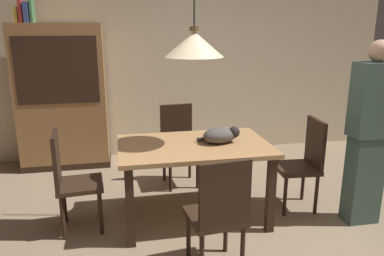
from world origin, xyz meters
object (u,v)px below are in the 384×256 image
(chair_left_side, at_px, (70,177))
(hutch_bookcase, at_px, (62,100))
(chair_near_front, at_px, (219,211))
(book_green_slim, at_px, (32,12))
(chair_far_back, at_px, (179,141))
(dining_table, at_px, (194,154))
(pendant_lamp, at_px, (194,44))
(book_blue_wide, at_px, (27,12))
(book_red_tall, at_px, (22,11))
(book_yellow_short, at_px, (17,15))
(person_standing, at_px, (369,135))
(cat_sleeping, at_px, (221,135))
(chair_right_side, at_px, (304,160))

(chair_left_side, height_order, hutch_bookcase, hutch_bookcase)
(chair_near_front, distance_m, book_green_slim, 3.41)
(chair_near_front, distance_m, chair_far_back, 1.76)
(chair_far_back, xyz_separation_m, book_green_slim, (-1.63, 0.85, 1.47))
(dining_table, bearing_deg, pendant_lamp, 180.00)
(book_blue_wide, bearing_deg, dining_table, -45.52)
(dining_table, relative_size, book_red_tall, 5.00)
(dining_table, height_order, book_yellow_short, book_yellow_short)
(chair_near_front, xyz_separation_m, pendant_lamp, (-0.01, 0.88, 1.15))
(person_standing, bearing_deg, book_blue_wide, 147.13)
(chair_left_side, distance_m, book_green_slim, 2.33)
(cat_sleeping, relative_size, book_red_tall, 1.43)
(cat_sleeping, bearing_deg, chair_left_side, -179.95)
(chair_left_side, xyz_separation_m, book_yellow_short, (-0.69, 1.73, 1.43))
(chair_right_side, xyz_separation_m, book_yellow_short, (-2.94, 1.73, 1.43))
(book_blue_wide, distance_m, person_standing, 4.02)
(dining_table, distance_m, book_blue_wide, 2.75)
(book_red_tall, height_order, person_standing, book_red_tall)
(chair_right_side, relative_size, cat_sleeping, 2.32)
(chair_right_side, distance_m, book_green_slim, 3.58)
(hutch_bookcase, distance_m, book_blue_wide, 1.12)
(book_blue_wide, bearing_deg, person_standing, -32.87)
(book_yellow_short, bearing_deg, dining_table, -43.56)
(dining_table, distance_m, cat_sleeping, 0.32)
(pendant_lamp, relative_size, book_green_slim, 5.00)
(chair_right_side, xyz_separation_m, person_standing, (0.42, -0.36, 0.35))
(dining_table, distance_m, pendant_lamp, 1.01)
(dining_table, bearing_deg, chair_far_back, 90.49)
(chair_left_side, xyz_separation_m, book_green_slim, (-0.51, 1.73, 1.47))
(book_yellow_short, bearing_deg, person_standing, -31.93)
(book_red_tall, xyz_separation_m, book_green_slim, (0.12, 0.00, -0.01))
(pendant_lamp, distance_m, person_standing, 1.78)
(chair_far_back, height_order, person_standing, person_standing)
(chair_near_front, bearing_deg, person_standing, 18.27)
(chair_far_back, bearing_deg, book_blue_wide, 153.34)
(book_red_tall, height_order, book_green_slim, book_red_tall)
(cat_sleeping, xyz_separation_m, book_blue_wide, (-1.95, 1.73, 1.14))
(cat_sleeping, distance_m, person_standing, 1.34)
(book_blue_wide, bearing_deg, chair_left_side, -71.92)
(book_red_tall, bearing_deg, book_yellow_short, 180.00)
(chair_near_front, relative_size, chair_left_side, 1.00)
(dining_table, relative_size, hutch_bookcase, 0.76)
(chair_near_front, relative_size, pendant_lamp, 0.72)
(chair_left_side, height_order, cat_sleeping, chair_left_side)
(book_yellow_short, bearing_deg, cat_sleeping, -39.84)
(chair_near_front, bearing_deg, chair_left_side, 142.55)
(chair_right_side, xyz_separation_m, book_red_tall, (-2.88, 1.73, 1.48))
(chair_near_front, bearing_deg, hutch_bookcase, 118.20)
(chair_near_front, height_order, book_yellow_short, book_yellow_short)
(book_yellow_short, bearing_deg, book_red_tall, 0.00)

